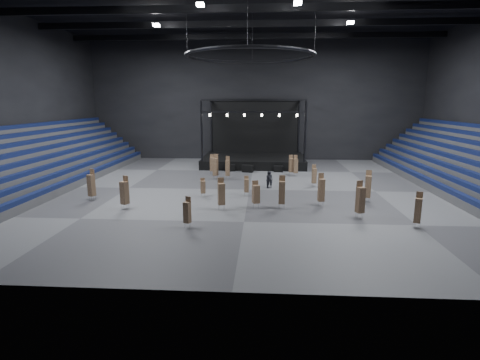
# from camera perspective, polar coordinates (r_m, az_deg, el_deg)

# --- Properties ---
(floor) EXTENTS (50.00, 50.00, 0.00)m
(floor) POSITION_cam_1_polar(r_m,az_deg,el_deg) (37.98, 1.45, -1.47)
(floor) COLOR #57575A
(floor) RESTS_ON ground
(wall_back) EXTENTS (50.00, 0.20, 18.00)m
(wall_back) POSITION_cam_1_polar(r_m,az_deg,el_deg) (57.96, 2.31, 12.05)
(wall_back) COLOR black
(wall_back) RESTS_ON ground
(wall_front) EXTENTS (50.00, 0.20, 18.00)m
(wall_front) POSITION_cam_1_polar(r_m,az_deg,el_deg) (16.01, -1.34, 12.89)
(wall_front) COLOR black
(wall_front) RESTS_ON ground
(wall_left) EXTENTS (0.20, 42.00, 18.00)m
(wall_left) POSITION_cam_1_polar(r_m,az_deg,el_deg) (45.40, -32.49, 10.35)
(wall_left) COLOR black
(wall_left) RESTS_ON ground
(bleachers_left) EXTENTS (7.20, 40.00, 6.40)m
(bleachers_left) POSITION_cam_1_polar(r_m,az_deg,el_deg) (44.77, -29.34, 1.30)
(bleachers_left) COLOR #464648
(bleachers_left) RESTS_ON floor
(stage) EXTENTS (14.00, 10.00, 9.20)m
(stage) POSITION_cam_1_polar(r_m,az_deg,el_deg) (53.69, 2.13, 4.00)
(stage) COLOR black
(stage) RESTS_ON floor
(truss_ring) EXTENTS (12.30, 12.30, 5.15)m
(truss_ring) POSITION_cam_1_polar(r_m,az_deg,el_deg) (37.22, 1.56, 18.41)
(truss_ring) COLOR black
(truss_ring) RESTS_ON ceiling
(roof_girders) EXTENTS (49.00, 30.35, 0.70)m
(roof_girders) POSITION_cam_1_polar(r_m,az_deg,el_deg) (37.94, 1.60, 24.72)
(roof_girders) COLOR black
(roof_girders) RESTS_ON ceiling
(floodlights) EXTENTS (28.60, 16.60, 0.25)m
(floodlights) POSITION_cam_1_polar(r_m,az_deg,el_deg) (33.91, 1.33, 25.25)
(floodlights) COLOR white
(floodlights) RESTS_ON roof_girders
(flight_case_left) EXTENTS (1.37, 0.88, 0.84)m
(flight_case_left) POSITION_cam_1_polar(r_m,az_deg,el_deg) (48.10, -1.54, 1.86)
(flight_case_left) COLOR black
(flight_case_left) RESTS_ON floor
(flight_case_mid) EXTENTS (1.52, 1.07, 0.92)m
(flight_case_mid) POSITION_cam_1_polar(r_m,az_deg,el_deg) (47.42, 1.16, 1.76)
(flight_case_mid) COLOR black
(flight_case_mid) RESTS_ON floor
(flight_case_right) EXTENTS (1.21, 0.65, 0.78)m
(flight_case_right) POSITION_cam_1_polar(r_m,az_deg,el_deg) (47.81, 5.88, 1.70)
(flight_case_right) COLOR black
(flight_case_right) RESTS_ON floor
(chair_stack_0) EXTENTS (0.49, 0.49, 2.31)m
(chair_stack_0) POSITION_cam_1_polar(r_m,az_deg,el_deg) (39.91, 11.23, 0.70)
(chair_stack_0) COLOR silver
(chair_stack_0) RESTS_ON floor
(chair_stack_1) EXTENTS (0.68, 0.68, 2.67)m
(chair_stack_1) POSITION_cam_1_polar(r_m,az_deg,el_deg) (30.63, -2.86, -2.05)
(chair_stack_1) COLOR silver
(chair_stack_1) RESTS_ON floor
(chair_stack_2) EXTENTS (0.46, 0.46, 1.91)m
(chair_stack_2) POSITION_cam_1_polar(r_m,az_deg,el_deg) (35.30, 0.99, -0.80)
(chair_stack_2) COLOR silver
(chair_stack_2) RESTS_ON floor
(chair_stack_3) EXTENTS (0.50, 0.50, 2.46)m
(chair_stack_3) POSITION_cam_1_polar(r_m,az_deg,el_deg) (46.00, -4.29, 2.45)
(chair_stack_3) COLOR silver
(chair_stack_3) RESTS_ON floor
(chair_stack_4) EXTENTS (0.64, 0.64, 2.90)m
(chair_stack_4) POSITION_cam_1_polar(r_m,az_deg,el_deg) (43.04, -3.76, 2.07)
(chair_stack_4) COLOR silver
(chair_stack_4) RESTS_ON floor
(chair_stack_5) EXTENTS (0.48, 0.48, 2.64)m
(chair_stack_5) POSITION_cam_1_polar(r_m,az_deg,el_deg) (43.10, -1.90, 1.93)
(chair_stack_5) COLOR silver
(chair_stack_5) RESTS_ON floor
(chair_stack_6) EXTENTS (0.53, 0.53, 1.79)m
(chair_stack_6) POSITION_cam_1_polar(r_m,az_deg,el_deg) (35.08, -5.67, -1.02)
(chair_stack_6) COLOR silver
(chair_stack_6) RESTS_ON floor
(chair_stack_7) EXTENTS (0.55, 0.55, 2.79)m
(chair_stack_7) POSITION_cam_1_polar(r_m,az_deg,el_deg) (31.11, 6.40, -1.81)
(chair_stack_7) COLOR silver
(chair_stack_7) RESTS_ON floor
(chair_stack_8) EXTENTS (0.55, 0.55, 2.23)m
(chair_stack_8) POSITION_cam_1_polar(r_m,az_deg,el_deg) (26.60, -8.05, -4.82)
(chair_stack_8) COLOR silver
(chair_stack_8) RESTS_ON floor
(chair_stack_9) EXTENTS (0.53, 0.53, 2.47)m
(chair_stack_9) POSITION_cam_1_polar(r_m,az_deg,el_deg) (45.69, 7.78, 2.30)
(chair_stack_9) COLOR silver
(chair_stack_9) RESTS_ON floor
(chair_stack_10) EXTENTS (0.68, 0.68, 2.90)m
(chair_stack_10) POSITION_cam_1_polar(r_m,az_deg,el_deg) (29.81, 17.86, -2.81)
(chair_stack_10) COLOR silver
(chair_stack_10) RESTS_ON floor
(chair_stack_11) EXTENTS (0.63, 0.63, 2.85)m
(chair_stack_11) POSITION_cam_1_polar(r_m,az_deg,el_deg) (34.85, 18.93, -0.87)
(chair_stack_11) COLOR silver
(chair_stack_11) RESTS_ON floor
(chair_stack_12) EXTENTS (0.60, 0.60, 2.58)m
(chair_stack_12) POSITION_cam_1_polar(r_m,az_deg,el_deg) (29.08, 25.50, -4.11)
(chair_stack_12) COLOR silver
(chair_stack_12) RESTS_ON floor
(chair_stack_13) EXTENTS (0.65, 0.65, 2.86)m
(chair_stack_13) POSITION_cam_1_polar(r_m,az_deg,el_deg) (36.05, -21.70, -0.66)
(chair_stack_13) COLOR silver
(chair_stack_13) RESTS_ON floor
(chair_stack_14) EXTENTS (0.70, 0.70, 2.33)m
(chair_stack_14) POSITION_cam_1_polar(r_m,az_deg,el_deg) (31.14, 2.44, -2.08)
(chair_stack_14) COLOR silver
(chair_stack_14) RESTS_ON floor
(chair_stack_15) EXTENTS (0.57, 0.57, 2.83)m
(chair_stack_15) POSITION_cam_1_polar(r_m,az_deg,el_deg) (32.49, 12.28, -1.42)
(chair_stack_15) COLOR silver
(chair_stack_15) RESTS_ON floor
(chair_stack_16) EXTENTS (0.52, 0.52, 2.53)m
(chair_stack_16) POSITION_cam_1_polar(r_m,az_deg,el_deg) (45.16, 8.49, 2.20)
(chair_stack_16) COLOR silver
(chair_stack_16) RESTS_ON floor
(chair_stack_17) EXTENTS (0.71, 0.71, 2.80)m
(chair_stack_17) POSITION_cam_1_polar(r_m,az_deg,el_deg) (32.20, -17.18, -1.78)
(chair_stack_17) COLOR silver
(chair_stack_17) RESTS_ON floor
(man_center) EXTENTS (0.68, 0.47, 1.78)m
(man_center) POSITION_cam_1_polar(r_m,az_deg,el_deg) (38.69, 4.52, 0.09)
(man_center) COLOR black
(man_center) RESTS_ON floor
(crew_member) EXTENTS (0.76, 0.92, 1.75)m
(crew_member) POSITION_cam_1_polar(r_m,az_deg,el_deg) (38.72, 4.49, 0.08)
(crew_member) COLOR black
(crew_member) RESTS_ON floor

